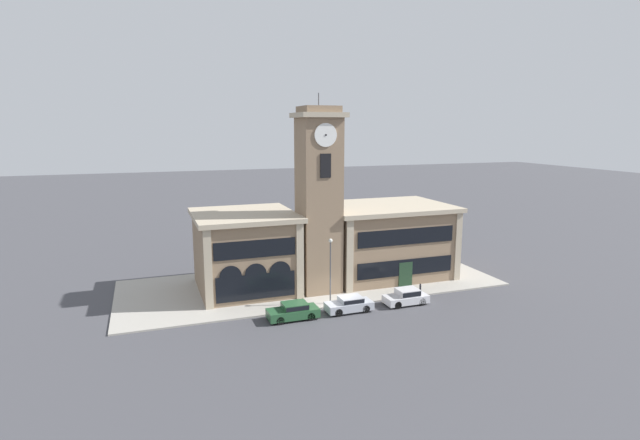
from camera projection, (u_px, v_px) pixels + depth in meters
name	position (u px, v px, depth m)	size (l,w,h in m)	color
ground_plane	(337.00, 307.00, 44.98)	(300.00, 300.00, 0.00)	#424247
sidewalk_kerb	(311.00, 283.00, 51.69)	(38.17, 14.52, 0.15)	#A39E93
clock_tower	(319.00, 201.00, 47.79)	(4.41, 4.41, 19.11)	#897056
town_hall_left_wing	(245.00, 251.00, 49.19)	(9.78, 10.24, 7.79)	#897056
town_hall_right_wing	(384.00, 240.00, 54.26)	(13.63, 10.24, 7.78)	#897056
parked_car_near	(293.00, 311.00, 42.06)	(4.33, 1.85, 1.43)	#285633
parked_car_mid	(350.00, 304.00, 43.76)	(4.17, 1.74, 1.36)	#B2B7C1
parked_car_far	(406.00, 296.00, 45.61)	(4.05, 1.83, 1.46)	silver
street_lamp	(330.00, 262.00, 44.80)	(0.36, 0.36, 6.07)	#4C4C51
bollard	(420.00, 289.00, 47.93)	(0.18, 0.18, 1.06)	black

